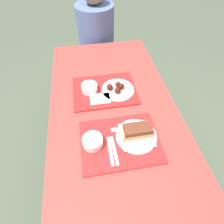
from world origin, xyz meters
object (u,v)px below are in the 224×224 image
Objects in this scene: tray_far at (105,91)px; bowl_coleslaw_near at (93,141)px; tray_near at (120,141)px; wings_plate_far at (117,89)px; person_seated_across at (96,30)px; brisket_sandwich_plate at (137,133)px; bowl_coleslaw_far at (89,87)px.

bowl_coleslaw_near reaches higher than tray_far.
wings_plate_far is at bearing 81.65° from tray_near.
person_seated_across reaches higher than tray_near.
brisket_sandwich_plate is 0.47m from bowl_coleslaw_far.
wings_plate_far is (0.21, 0.40, -0.01)m from bowl_coleslaw_near.
bowl_coleslaw_near is at bearing -92.62° from bowl_coleslaw_far.
bowl_coleslaw_far and wings_plate_far have the same top height.
tray_near is at bearing -2.42° from bowl_coleslaw_near.
tray_far is at bearing -6.44° from bowl_coleslaw_far.
brisket_sandwich_plate is 1.01× the size of wings_plate_far.
bowl_coleslaw_far is (-0.10, 0.01, 0.03)m from tray_far.
tray_far is 3.97× the size of bowl_coleslaw_far.
tray_near is 1.90× the size of brisket_sandwich_plate.
person_seated_across is at bearing 89.88° from tray_near.
brisket_sandwich_plate is 0.31× the size of person_seated_across.
wings_plate_far is at bearing 95.30° from brisket_sandwich_plate.
tray_near is 1.29m from person_seated_across.
wings_plate_far is (-0.04, 0.39, -0.02)m from brisket_sandwich_plate.
tray_far is at bearing -92.07° from person_seated_across.
bowl_coleslaw_near is at bearing -178.14° from brisket_sandwich_plate.
brisket_sandwich_plate is 0.39m from wings_plate_far.
bowl_coleslaw_far is at bearing 106.99° from tray_near.
bowl_coleslaw_far is (-0.13, 0.43, 0.03)m from tray_near.
bowl_coleslaw_near is 1.00× the size of bowl_coleslaw_far.
bowl_coleslaw_near is 0.48× the size of brisket_sandwich_plate.
brisket_sandwich_plate reaches higher than tray_far.
brisket_sandwich_plate is at bearing -84.70° from wings_plate_far.
wings_plate_far is (0.09, -0.02, 0.02)m from tray_far.
tray_near is 0.42m from tray_far.
brisket_sandwich_plate is at bearing -73.00° from tray_far.
bowl_coleslaw_near is (-0.12, -0.41, 0.03)m from tray_far.
bowl_coleslaw_far is at bearing 171.43° from wings_plate_far.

